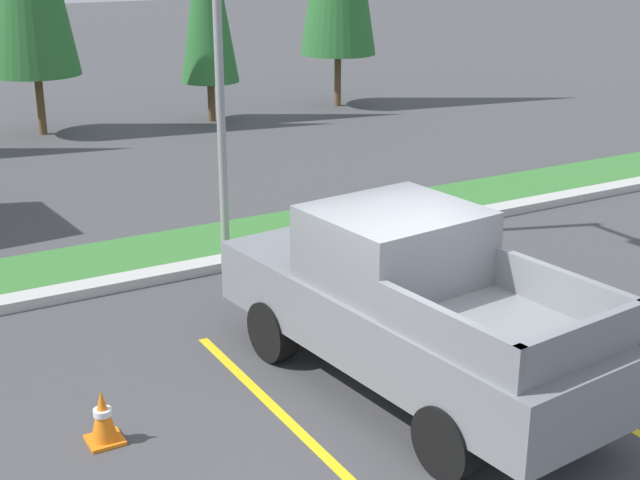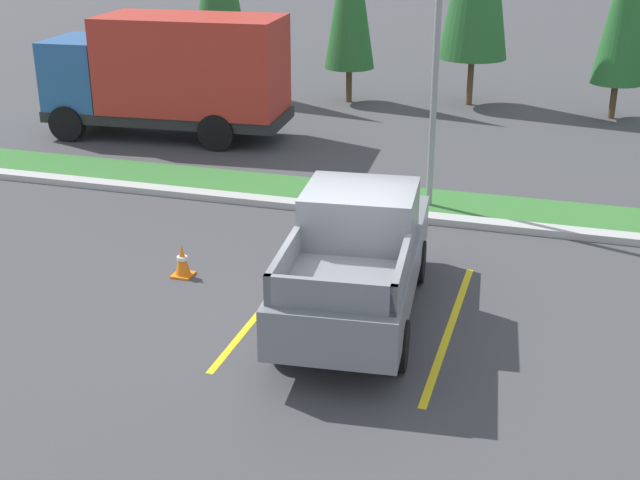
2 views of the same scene
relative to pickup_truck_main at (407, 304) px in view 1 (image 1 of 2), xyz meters
The scene contains 7 objects.
ground_plane 1.13m from the pickup_truck_main, 122.88° to the right, with size 120.00×120.00×0.00m, color #424244.
parking_line_near 1.86m from the pickup_truck_main, behind, with size 0.12×4.80×0.01m, color yellow.
parking_line_far 1.87m from the pickup_truck_main, ahead, with size 0.12×4.80×0.01m, color yellow.
curb_strip 4.74m from the pickup_truck_main, 92.91° to the left, with size 56.00×0.40×0.15m, color #B2B2AD.
grass_median 5.83m from the pickup_truck_main, 92.36° to the left, with size 56.00×1.80×0.06m, color #387533.
pickup_truck_main is the anchor object (origin of this frame).
traffic_cone 3.52m from the pickup_truck_main, behind, with size 0.36×0.36×0.60m.
Camera 1 is at (-5.25, -7.22, 5.03)m, focal length 50.35 mm.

